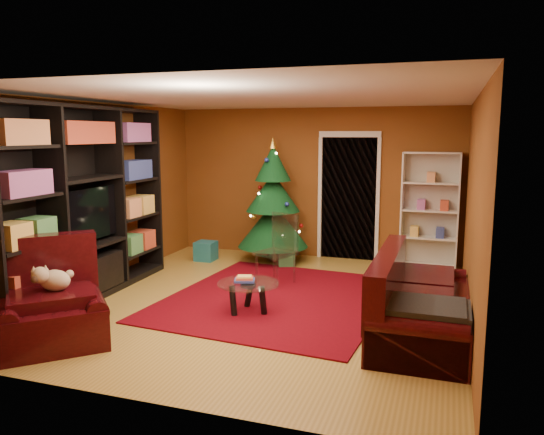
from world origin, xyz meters
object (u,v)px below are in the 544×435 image
(gift_box_red, at_px, (264,249))
(armchair, at_px, (51,302))
(christmas_tree, at_px, (273,202))
(media_unit, at_px, (83,204))
(dog, at_px, (55,280))
(white_bookshelf, at_px, (430,211))
(gift_box_green, at_px, (286,258))
(sofa, at_px, (423,294))
(gift_box_teal, at_px, (206,251))
(acrylic_chair, at_px, (275,253))
(rug, at_px, (278,298))
(coffee_table, at_px, (248,297))

(gift_box_red, xyz_separation_m, armchair, (-0.73, -4.55, 0.34))
(armchair, bearing_deg, christmas_tree, 32.14)
(media_unit, bearing_deg, dog, -65.37)
(white_bookshelf, xyz_separation_m, dog, (-3.57, -4.46, -0.28))
(gift_box_green, xyz_separation_m, sofa, (2.27, -2.41, 0.32))
(dog, distance_m, sofa, 3.89)
(gift_box_teal, distance_m, sofa, 4.41)
(white_bookshelf, height_order, sofa, white_bookshelf)
(gift_box_teal, height_order, acrylic_chair, acrylic_chair)
(christmas_tree, xyz_separation_m, acrylic_chair, (0.48, -1.33, -0.57))
(gift_box_green, relative_size, sofa, 0.12)
(christmas_tree, bearing_deg, sofa, -45.93)
(christmas_tree, xyz_separation_m, gift_box_green, (0.32, -0.27, -0.90))
(gift_box_red, bearing_deg, media_unit, -113.76)
(media_unit, bearing_deg, rug, 15.45)
(sofa, bearing_deg, gift_box_red, 43.28)
(christmas_tree, distance_m, gift_box_teal, 1.45)
(media_unit, bearing_deg, coffee_table, 0.83)
(gift_box_teal, height_order, armchair, armchair)
(gift_box_teal, bearing_deg, armchair, -88.93)
(media_unit, height_order, dog, media_unit)
(white_bookshelf, bearing_deg, rug, -125.51)
(rug, xyz_separation_m, media_unit, (-2.43, -0.75, 1.25))
(sofa, bearing_deg, gift_box_green, 43.57)
(christmas_tree, height_order, sofa, christmas_tree)
(rug, bearing_deg, dog, -130.43)
(rug, relative_size, sofa, 1.51)
(gift_box_teal, height_order, coffee_table, coffee_table)
(acrylic_chair, bearing_deg, armchair, -96.69)
(christmas_tree, relative_size, dog, 5.30)
(rug, distance_m, christmas_tree, 2.33)
(white_bookshelf, relative_size, sofa, 0.91)
(rug, xyz_separation_m, christmas_tree, (-0.73, 1.96, 1.02))
(gift_box_teal, relative_size, dog, 0.82)
(christmas_tree, relative_size, armchair, 1.90)
(christmas_tree, distance_m, white_bookshelf, 2.56)
(acrylic_chair, bearing_deg, gift_box_green, 120.96)
(media_unit, relative_size, coffee_table, 4.37)
(media_unit, bearing_deg, white_bookshelf, 34.87)
(gift_box_green, distance_m, dog, 4.05)
(media_unit, relative_size, christmas_tree, 1.55)
(dog, xyz_separation_m, sofa, (3.64, 1.37, -0.20))
(media_unit, bearing_deg, gift_box_green, 48.71)
(rug, distance_m, coffee_table, 0.70)
(rug, height_order, christmas_tree, christmas_tree)
(media_unit, height_order, gift_box_teal, media_unit)
(dog, height_order, sofa, sofa)
(gift_box_teal, xyz_separation_m, white_bookshelf, (3.64, 0.73, 0.77))
(christmas_tree, relative_size, gift_box_teal, 6.49)
(armchair, bearing_deg, gift_box_red, 37.33)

